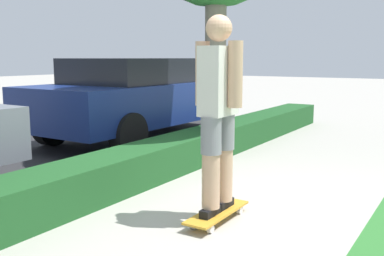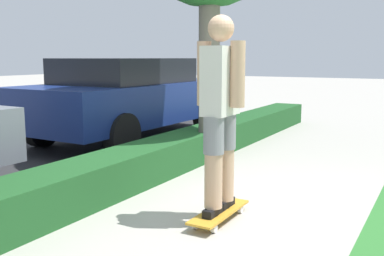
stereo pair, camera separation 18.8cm
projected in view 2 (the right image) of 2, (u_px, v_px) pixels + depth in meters
The scene contains 5 objects.
ground_plane at pixel (254, 211), 4.36m from camera, with size 60.00×60.00×0.00m, color #ADA89E.
hedge_row at pixel (122, 170), 5.10m from camera, with size 12.44×0.60×0.42m.
skateboard at pixel (219, 213), 4.10m from camera, with size 0.83×0.24×0.09m.
skater_person at pixel (220, 109), 3.95m from camera, with size 0.51×0.45×1.75m.
parked_car_middle at pixel (129, 96), 8.14m from camera, with size 4.36×1.94×1.46m.
Camera 2 is at (-3.94, -1.53, 1.48)m, focal length 42.00 mm.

